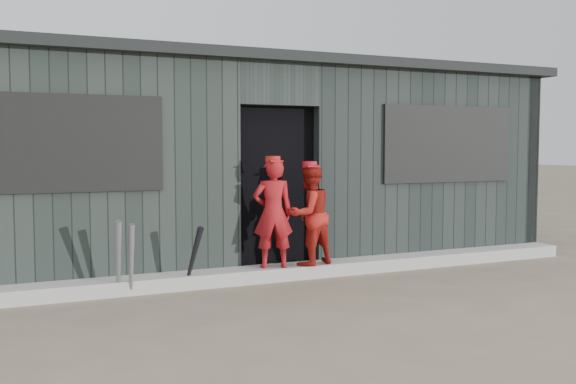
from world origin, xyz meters
name	(u,v)px	position (x,y,z in m)	size (l,w,h in m)	color
ground	(370,316)	(0.00, 0.00, 0.00)	(80.00, 80.00, 0.00)	#6D5E4B
curb	(287,272)	(0.00, 1.82, 0.07)	(8.00, 0.36, 0.15)	#A2A29D
bat_left	(131,260)	(-1.82, 1.59, 0.38)	(0.07, 0.07, 0.76)	gray
bat_mid	(118,259)	(-1.95, 1.58, 0.40)	(0.07, 0.07, 0.82)	gray
bat_right	(193,258)	(-1.16, 1.65, 0.34)	(0.07, 0.07, 0.71)	black
player_red_left	(273,213)	(-0.20, 1.76, 0.77)	(0.45, 0.30, 1.24)	maroon
player_red_right	(309,214)	(0.25, 1.75, 0.74)	(0.57, 0.44, 1.17)	#A31A14
player_grey_back	(309,213)	(0.59, 2.47, 0.66)	(0.65, 0.42, 1.33)	#A9A9A9
dugout	(238,163)	(0.00, 3.50, 1.29)	(8.30, 3.30, 2.62)	black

